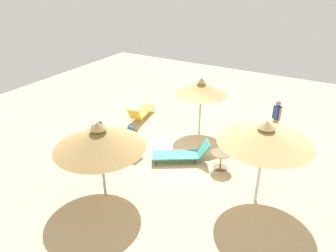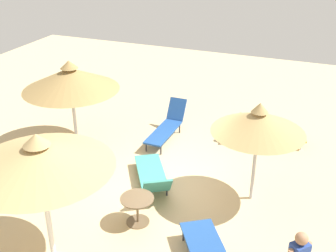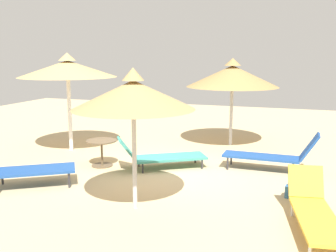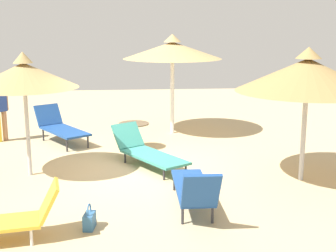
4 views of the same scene
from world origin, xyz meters
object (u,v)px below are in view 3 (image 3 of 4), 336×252
lounge_chair_back (314,210)px  side_table_round (102,148)px  lounge_chair_edge (22,168)px  parasol_umbrella_far_right (133,95)px  parasol_umbrella_center (232,76)px  lounge_chair_far_left (274,154)px  lounge_chair_front (159,155)px  handbag (293,192)px  parasol_umbrella_near_left (68,69)px

lounge_chair_back → side_table_round: lounge_chair_back is taller
lounge_chair_edge → parasol_umbrella_far_right: bearing=174.5°
parasol_umbrella_center → lounge_chair_far_left: bearing=121.0°
side_table_round → lounge_chair_front: bearing=-169.7°
parasol_umbrella_far_right → lounge_chair_far_left: 4.08m
lounge_chair_back → lounge_chair_far_left: bearing=-74.7°
parasol_umbrella_center → side_table_round: 4.47m
lounge_chair_back → lounge_chair_edge: (5.62, -0.14, 0.08)m
lounge_chair_back → handbag: size_ratio=5.18×
lounge_chair_back → lounge_chair_far_left: lounge_chair_far_left is taller
lounge_chair_far_left → lounge_chair_edge: lounge_chair_far_left is taller
parasol_umbrella_center → parasol_umbrella_near_left: bearing=27.0°
parasol_umbrella_near_left → lounge_chair_back: (-6.40, 3.13, -1.98)m
parasol_umbrella_center → handbag: 4.82m
lounge_chair_back → lounge_chair_front: size_ratio=0.96×
parasol_umbrella_far_right → lounge_chair_edge: parasol_umbrella_far_right is taller
parasol_umbrella_near_left → parasol_umbrella_far_right: size_ratio=1.10×
lounge_chair_front → handbag: 3.25m
parasol_umbrella_center → handbag: bearing=115.3°
parasol_umbrella_center → side_table_round: bearing=51.2°
parasol_umbrella_center → side_table_round: size_ratio=3.66×
parasol_umbrella_center → lounge_chair_edge: (3.41, 5.13, -1.66)m
parasol_umbrella_near_left → side_table_round: 2.68m
lounge_chair_front → handbag: (-3.08, 1.01, -0.19)m
lounge_chair_back → lounge_chair_front: lounge_chair_back is taller
lounge_chair_edge → side_table_round: 2.06m
lounge_chair_far_left → parasol_umbrella_near_left: bearing=-2.1°
lounge_chair_back → lounge_chair_front: 4.10m
lounge_chair_far_left → lounge_chair_back: bearing=105.3°
lounge_chair_front → side_table_round: (1.41, 0.25, 0.12)m
lounge_chair_back → lounge_chair_edge: 5.62m
parasol_umbrella_far_right → lounge_chair_far_left: (-2.18, -3.05, -1.62)m
parasol_umbrella_near_left → lounge_chair_edge: (-0.78, 2.99, -1.90)m
lounge_chair_edge → handbag: size_ratio=5.00×
parasol_umbrella_near_left → lounge_chair_far_left: parasol_umbrella_near_left is taller
lounge_chair_back → side_table_round: bearing=-22.9°
parasol_umbrella_near_left → parasol_umbrella_far_right: 4.72m
handbag → lounge_chair_far_left: bearing=-73.8°
parasol_umbrella_near_left → side_table_round: parasol_umbrella_near_left is taller
lounge_chair_far_left → lounge_chair_front: bearing=13.9°
parasol_umbrella_center → lounge_chair_edge: size_ratio=1.37×
parasol_umbrella_far_right → lounge_chair_edge: (2.64, -0.26, -1.62)m
lounge_chair_front → side_table_round: 1.44m
parasol_umbrella_near_left → lounge_chair_edge: parasol_umbrella_near_left is taller
lounge_chair_back → parasol_umbrella_center: bearing=-67.3°
lounge_chair_far_left → handbag: bearing=106.2°
parasol_umbrella_center → lounge_chair_edge: bearing=56.4°
lounge_chair_far_left → lounge_chair_edge: 5.57m
parasol_umbrella_near_left → parasol_umbrella_center: bearing=-153.0°
parasol_umbrella_center → lounge_chair_front: (1.20, 2.99, -1.75)m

